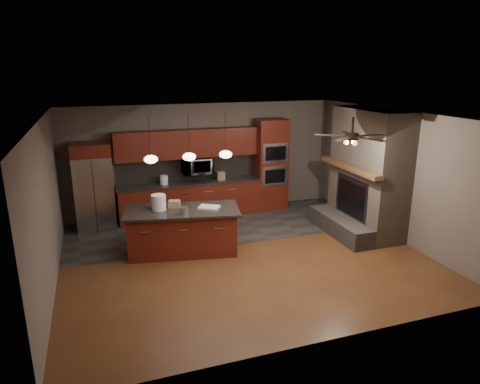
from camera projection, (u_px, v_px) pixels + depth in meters
name	position (u px, v px, depth m)	size (l,w,h in m)	color
ground	(244.00, 256.00, 8.62)	(7.00, 7.00, 0.00)	brown
ceiling	(244.00, 116.00, 7.83)	(7.00, 6.00, 0.02)	white
back_wall	(205.00, 159.00, 10.95)	(7.00, 0.02, 2.80)	#6A5D54
right_wall	(395.00, 175.00, 9.32)	(0.02, 6.00, 2.80)	#6A5D54
left_wall	(47.00, 208.00, 7.13)	(0.02, 6.00, 2.80)	#6A5D54
slate_tile_patch	(219.00, 226.00, 10.25)	(7.00, 2.40, 0.01)	#363330
fireplace_column	(366.00, 177.00, 9.57)	(1.30, 2.10, 2.80)	#6F5F4F
back_cabinetry	(190.00, 182.00, 10.71)	(3.59, 0.64, 2.20)	#5B1A10
oven_tower	(271.00, 165.00, 11.26)	(0.80, 0.63, 2.38)	#5B1A10
microwave	(197.00, 165.00, 10.66)	(0.73, 0.41, 0.50)	silver
refrigerator	(94.00, 187.00, 9.85)	(0.86, 0.75, 2.03)	silver
kitchen_island	(183.00, 231.00, 8.69)	(2.43, 1.45, 0.92)	#5B1A10
white_bucket	(159.00, 202.00, 8.49)	(0.29, 0.29, 0.31)	white
paint_can	(184.00, 210.00, 8.30)	(0.19, 0.19, 0.13)	#B2B1B7
paint_tray	(209.00, 207.00, 8.62)	(0.41, 0.28, 0.04)	silver
cardboard_box	(174.00, 204.00, 8.67)	(0.23, 0.16, 0.14)	#9B7750
counter_bucket	(164.00, 180.00, 10.44)	(0.20, 0.20, 0.22)	white
counter_box	(221.00, 176.00, 10.84)	(0.19, 0.15, 0.22)	#8F6E4A
pendant_left	(151.00, 159.00, 8.19)	(0.26, 0.26, 0.92)	black
pendant_center	(189.00, 157.00, 8.42)	(0.26, 0.26, 0.92)	black
pendant_right	(226.00, 154.00, 8.66)	(0.26, 0.26, 0.92)	black
ceiling_fan	(352.00, 136.00, 7.76)	(1.27, 1.33, 0.41)	black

